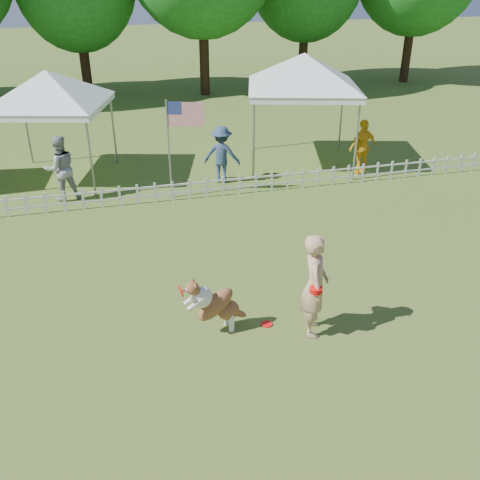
# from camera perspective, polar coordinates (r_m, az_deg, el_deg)

# --- Properties ---
(ground) EXTENTS (120.00, 120.00, 0.00)m
(ground) POSITION_cam_1_polar(r_m,az_deg,el_deg) (9.87, 3.20, -10.85)
(ground) COLOR #416720
(ground) RESTS_ON ground
(picket_fence) EXTENTS (22.00, 0.08, 0.60)m
(picket_fence) POSITION_cam_1_polar(r_m,az_deg,el_deg) (15.69, -4.49, 5.50)
(picket_fence) COLOR white
(picket_fence) RESTS_ON ground
(handler) EXTENTS (0.68, 0.84, 2.00)m
(handler) POSITION_cam_1_polar(r_m,az_deg,el_deg) (9.67, 7.98, -4.80)
(handler) COLOR tan
(handler) RESTS_ON ground
(dog) EXTENTS (1.20, 0.56, 1.19)m
(dog) POSITION_cam_1_polar(r_m,az_deg,el_deg) (9.80, -2.53, -6.85)
(dog) COLOR brown
(dog) RESTS_ON ground
(frisbee_on_turf) EXTENTS (0.26, 0.26, 0.02)m
(frisbee_on_turf) POSITION_cam_1_polar(r_m,az_deg,el_deg) (10.29, 2.87, -8.96)
(frisbee_on_turf) COLOR red
(frisbee_on_turf) RESTS_ON ground
(canopy_tent_left) EXTENTS (3.92, 3.92, 3.29)m
(canopy_tent_left) POSITION_cam_1_polar(r_m,az_deg,el_deg) (17.77, -19.23, 11.27)
(canopy_tent_left) COLOR white
(canopy_tent_left) RESTS_ON ground
(canopy_tent_right) EXTENTS (4.26, 4.26, 3.56)m
(canopy_tent_right) POSITION_cam_1_polar(r_m,az_deg,el_deg) (18.31, 6.60, 13.45)
(canopy_tent_right) COLOR white
(canopy_tent_right) RESTS_ON ground
(flag_pole) EXTENTS (1.09, 0.38, 2.85)m
(flag_pole) POSITION_cam_1_polar(r_m,az_deg,el_deg) (15.46, -7.58, 9.45)
(flag_pole) COLOR gray
(flag_pole) RESTS_ON ground
(spectator_a) EXTENTS (1.08, 0.95, 1.89)m
(spectator_a) POSITION_cam_1_polar(r_m,az_deg,el_deg) (16.17, -18.59, 7.26)
(spectator_a) COLOR #95969A
(spectator_a) RESTS_ON ground
(spectator_b) EXTENTS (1.32, 1.09, 1.78)m
(spectator_b) POSITION_cam_1_polar(r_m,az_deg,el_deg) (16.72, -1.96, 9.10)
(spectator_b) COLOR navy
(spectator_b) RESTS_ON ground
(spectator_c) EXTENTS (1.12, 0.68, 1.79)m
(spectator_c) POSITION_cam_1_polar(r_m,az_deg,el_deg) (17.86, 12.95, 9.63)
(spectator_c) COLOR gold
(spectator_c) RESTS_ON ground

